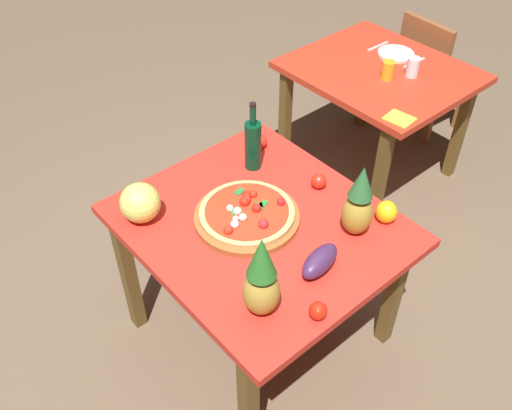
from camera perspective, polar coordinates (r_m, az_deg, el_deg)
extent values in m
plane|color=brown|center=(2.91, 0.36, -12.50)|extent=(10.00, 10.00, 0.00)
cube|color=brown|center=(2.72, -12.79, -7.05)|extent=(0.06, 0.06, 0.71)
cube|color=brown|center=(2.28, -0.76, -19.96)|extent=(0.06, 0.06, 0.71)
cube|color=brown|center=(3.05, 1.19, 0.92)|extent=(0.06, 0.06, 0.71)
cube|color=brown|center=(2.67, 13.87, -8.52)|extent=(0.06, 0.06, 0.71)
cube|color=red|center=(2.34, 0.43, -2.08)|extent=(1.11, 0.97, 0.04)
cube|color=brown|center=(3.63, 2.97, 8.48)|extent=(0.06, 0.06, 0.71)
cube|color=brown|center=(3.23, 12.46, 2.45)|extent=(0.06, 0.06, 0.71)
cube|color=brown|center=(4.13, 11.10, 12.27)|extent=(0.06, 0.06, 0.71)
cube|color=brown|center=(3.78, 20.06, 7.29)|extent=(0.06, 0.06, 0.71)
cube|color=red|center=(3.47, 12.57, 13.10)|extent=(1.00, 0.88, 0.04)
cube|color=#955A2B|center=(4.36, 20.15, 9.71)|extent=(0.04, 0.04, 0.41)
cube|color=#955A2B|center=(4.51, 16.89, 11.67)|extent=(0.04, 0.04, 0.41)
cube|color=#955A2B|center=(4.12, 17.35, 8.42)|extent=(0.04, 0.04, 0.41)
cube|color=#955A2B|center=(4.28, 14.00, 10.52)|extent=(0.04, 0.04, 0.41)
cube|color=#955A2B|center=(4.21, 17.73, 12.70)|extent=(0.43, 0.43, 0.04)
cube|color=brown|center=(3.97, 16.71, 14.81)|extent=(0.40, 0.07, 0.40)
cylinder|color=#955A2B|center=(2.33, -0.93, -1.22)|extent=(0.44, 0.44, 0.02)
cylinder|color=tan|center=(2.32, -0.94, -0.80)|extent=(0.40, 0.40, 0.02)
cylinder|color=red|center=(2.31, -0.94, -0.56)|extent=(0.35, 0.35, 0.00)
sphere|color=red|center=(2.33, -1.19, 0.33)|extent=(0.04, 0.04, 0.04)
sphere|color=red|center=(2.30, 0.05, -0.31)|extent=(0.04, 0.04, 0.04)
sphere|color=red|center=(2.23, 0.75, -1.93)|extent=(0.04, 0.04, 0.04)
sphere|color=red|center=(2.34, -1.05, 0.49)|extent=(0.04, 0.04, 0.04)
sphere|color=red|center=(2.36, -0.91, 0.98)|extent=(0.04, 0.04, 0.04)
sphere|color=red|center=(2.33, 2.55, 0.33)|extent=(0.04, 0.04, 0.04)
sphere|color=red|center=(2.21, -2.79, -2.62)|extent=(0.04, 0.04, 0.04)
sphere|color=red|center=(2.37, -0.32, 1.13)|extent=(0.04, 0.04, 0.04)
cube|color=#287837|center=(2.39, -1.70, 1.38)|extent=(0.04, 0.05, 0.00)
cube|color=#2F712D|center=(2.32, 0.35, -0.11)|extent=(0.05, 0.05, 0.00)
cube|color=#27812B|center=(2.33, 0.75, 0.12)|extent=(0.04, 0.05, 0.00)
cube|color=#30822C|center=(2.30, -2.00, -0.71)|extent=(0.04, 0.05, 0.00)
sphere|color=white|center=(2.29, -1.90, -0.63)|extent=(0.04, 0.04, 0.04)
sphere|color=white|center=(2.26, -2.09, -1.40)|extent=(0.03, 0.03, 0.03)
sphere|color=white|center=(2.26, -1.34, -1.27)|extent=(0.03, 0.03, 0.03)
sphere|color=white|center=(2.23, -2.17, -1.97)|extent=(0.04, 0.04, 0.04)
sphere|color=white|center=(2.31, -2.68, -0.32)|extent=(0.03, 0.03, 0.03)
cylinder|color=#083A21|center=(2.54, -0.31, 6.04)|extent=(0.08, 0.08, 0.23)
cylinder|color=#083A21|center=(2.45, -0.33, 9.10)|extent=(0.03, 0.03, 0.09)
cylinder|color=black|center=(2.42, -0.33, 10.15)|extent=(0.03, 0.03, 0.02)
ellipsoid|color=#B08D35|center=(1.96, 0.54, -8.85)|extent=(0.13, 0.13, 0.19)
cone|color=#2C7328|center=(1.82, 0.58, -5.31)|extent=(0.11, 0.11, 0.17)
ellipsoid|color=#AB8F32|center=(2.26, 10.23, -0.90)|extent=(0.12, 0.12, 0.19)
cone|color=#2C6735|center=(2.15, 10.76, 2.32)|extent=(0.10, 0.10, 0.14)
sphere|color=#D9E264|center=(2.34, -11.70, 0.22)|extent=(0.17, 0.17, 0.17)
ellipsoid|color=yellow|center=(2.37, 13.14, -0.69)|extent=(0.09, 0.09, 0.10)
ellipsoid|color=#42264F|center=(2.13, 6.46, -5.72)|extent=(0.13, 0.21, 0.09)
sphere|color=red|center=(2.49, 6.48, 2.39)|extent=(0.07, 0.07, 0.07)
sphere|color=red|center=(2.00, 6.33, -10.65)|extent=(0.07, 0.07, 0.07)
sphere|color=red|center=(2.71, 0.39, 6.47)|extent=(0.07, 0.07, 0.07)
cylinder|color=orange|center=(3.34, 13.27, 13.21)|extent=(0.07, 0.07, 0.11)
cylinder|color=silver|center=(3.41, 15.67, 13.37)|extent=(0.07, 0.07, 0.11)
cylinder|color=white|center=(3.64, 14.05, 14.71)|extent=(0.22, 0.22, 0.02)
cube|color=silver|center=(3.71, 12.31, 15.50)|extent=(0.02, 0.18, 0.01)
cube|color=silver|center=(3.57, 15.82, 13.76)|extent=(0.02, 0.18, 0.01)
cube|color=yellow|center=(3.02, 14.39, 8.51)|extent=(0.15, 0.14, 0.01)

